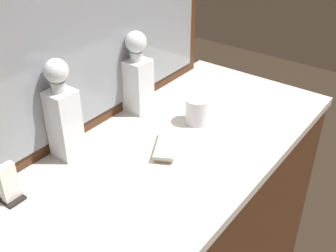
{
  "coord_description": "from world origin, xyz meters",
  "views": [
    {
      "loc": [
        -0.82,
        -0.61,
        1.65
      ],
      "look_at": [
        0.0,
        0.0,
        1.0
      ],
      "focal_mm": 44.44,
      "sensor_mm": 36.0,
      "label": 1
    }
  ],
  "objects_px": {
    "crystal_decanter_far_right": "(64,118)",
    "napkin_holder": "(9,186)",
    "crystal_tumbler_right": "(197,111)",
    "crystal_decanter_rear": "(138,80)",
    "silver_brush_far_right": "(167,146)"
  },
  "relations": [
    {
      "from": "crystal_decanter_rear",
      "to": "crystal_tumbler_right",
      "type": "height_order",
      "value": "crystal_decanter_rear"
    },
    {
      "from": "crystal_decanter_far_right",
      "to": "crystal_tumbler_right",
      "type": "xyz_separation_m",
      "value": [
        0.38,
        -0.2,
        -0.08
      ]
    },
    {
      "from": "crystal_decanter_far_right",
      "to": "napkin_holder",
      "type": "relative_size",
      "value": 2.74
    },
    {
      "from": "crystal_decanter_far_right",
      "to": "crystal_tumbler_right",
      "type": "bearing_deg",
      "value": -28.01
    },
    {
      "from": "crystal_tumbler_right",
      "to": "napkin_holder",
      "type": "relative_size",
      "value": 0.79
    },
    {
      "from": "silver_brush_far_right",
      "to": "napkin_holder",
      "type": "relative_size",
      "value": 1.48
    },
    {
      "from": "crystal_decanter_rear",
      "to": "crystal_tumbler_right",
      "type": "xyz_separation_m",
      "value": [
        0.05,
        -0.21,
        -0.07
      ]
    },
    {
      "from": "crystal_decanter_rear",
      "to": "napkin_holder",
      "type": "distance_m",
      "value": 0.56
    },
    {
      "from": "silver_brush_far_right",
      "to": "crystal_tumbler_right",
      "type": "bearing_deg",
      "value": 5.52
    },
    {
      "from": "napkin_holder",
      "to": "silver_brush_far_right",
      "type": "bearing_deg",
      "value": -23.75
    },
    {
      "from": "crystal_decanter_rear",
      "to": "crystal_decanter_far_right",
      "type": "bearing_deg",
      "value": -178.74
    },
    {
      "from": "crystal_decanter_far_right",
      "to": "crystal_tumbler_right",
      "type": "relative_size",
      "value": 3.47
    },
    {
      "from": "crystal_decanter_far_right",
      "to": "napkin_holder",
      "type": "distance_m",
      "value": 0.24
    },
    {
      "from": "crystal_decanter_rear",
      "to": "silver_brush_far_right",
      "type": "height_order",
      "value": "crystal_decanter_rear"
    },
    {
      "from": "crystal_decanter_rear",
      "to": "crystal_decanter_far_right",
      "type": "relative_size",
      "value": 0.94
    }
  ]
}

